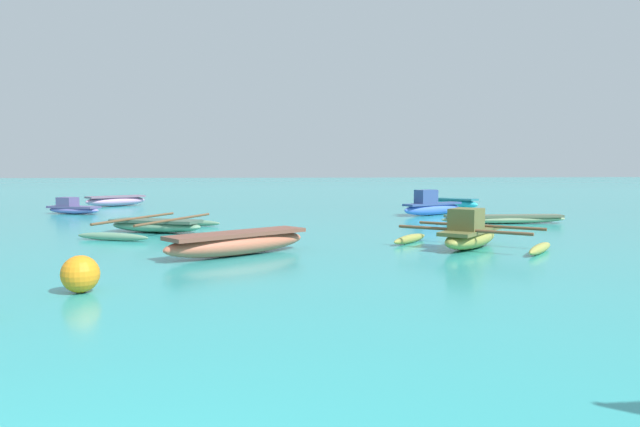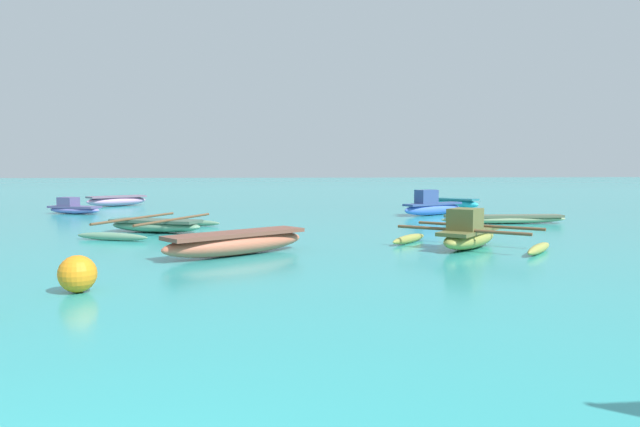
{
  "view_description": "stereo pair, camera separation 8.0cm",
  "coord_description": "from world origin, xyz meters",
  "px_view_note": "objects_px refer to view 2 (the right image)",
  "views": [
    {
      "loc": [
        1.52,
        -1.66,
        1.75
      ],
      "look_at": [
        3.65,
        17.61,
        0.25
      ],
      "focal_mm": 32.0,
      "sensor_mm": 36.0,
      "label": 1
    },
    {
      "loc": [
        1.6,
        -1.67,
        1.75
      ],
      "look_at": [
        3.65,
        17.61,
        0.25
      ],
      "focal_mm": 32.0,
      "sensor_mm": 36.0,
      "label": 2
    }
  ],
  "objects_px": {
    "moored_boat_7": "(469,235)",
    "mooring_buoy_1": "(77,274)",
    "moored_boat_3": "(73,208)",
    "moored_boat_6": "(156,225)",
    "moored_boat_4": "(504,219)",
    "moored_boat_2": "(432,206)",
    "moored_boat_5": "(117,200)",
    "moored_boat_1": "(446,203)",
    "moored_boat_0": "(236,242)"
  },
  "relations": [
    {
      "from": "moored_boat_1",
      "to": "mooring_buoy_1",
      "type": "relative_size",
      "value": 5.12
    },
    {
      "from": "mooring_buoy_1",
      "to": "moored_boat_2",
      "type": "bearing_deg",
      "value": 54.55
    },
    {
      "from": "moored_boat_4",
      "to": "moored_boat_6",
      "type": "distance_m",
      "value": 10.85
    },
    {
      "from": "moored_boat_2",
      "to": "moored_boat_3",
      "type": "xyz_separation_m",
      "value": [
        -13.9,
        2.14,
        -0.11
      ]
    },
    {
      "from": "moored_boat_5",
      "to": "moored_boat_3",
      "type": "bearing_deg",
      "value": -134.46
    },
    {
      "from": "moored_boat_3",
      "to": "moored_boat_7",
      "type": "distance_m",
      "value": 16.36
    },
    {
      "from": "moored_boat_3",
      "to": "moored_boat_5",
      "type": "relative_size",
      "value": 0.84
    },
    {
      "from": "moored_boat_0",
      "to": "moored_boat_4",
      "type": "relative_size",
      "value": 0.75
    },
    {
      "from": "moored_boat_0",
      "to": "mooring_buoy_1",
      "type": "relative_size",
      "value": 5.85
    },
    {
      "from": "moored_boat_0",
      "to": "moored_boat_2",
      "type": "bearing_deg",
      "value": 17.39
    },
    {
      "from": "moored_boat_2",
      "to": "moored_boat_6",
      "type": "relative_size",
      "value": 0.65
    },
    {
      "from": "moored_boat_1",
      "to": "moored_boat_3",
      "type": "relative_size",
      "value": 1.16
    },
    {
      "from": "moored_boat_2",
      "to": "moored_boat_0",
      "type": "bearing_deg",
      "value": -158.49
    },
    {
      "from": "moored_boat_2",
      "to": "moored_boat_5",
      "type": "height_order",
      "value": "moored_boat_2"
    },
    {
      "from": "moored_boat_7",
      "to": "moored_boat_0",
      "type": "bearing_deg",
      "value": 135.84
    },
    {
      "from": "moored_boat_3",
      "to": "moored_boat_0",
      "type": "bearing_deg",
      "value": -36.12
    },
    {
      "from": "moored_boat_7",
      "to": "mooring_buoy_1",
      "type": "bearing_deg",
      "value": 158.46
    },
    {
      "from": "moored_boat_0",
      "to": "moored_boat_6",
      "type": "xyz_separation_m",
      "value": [
        -2.41,
        4.49,
        -0.07
      ]
    },
    {
      "from": "moored_boat_1",
      "to": "moored_boat_2",
      "type": "xyz_separation_m",
      "value": [
        -1.64,
        -3.17,
        0.07
      ]
    },
    {
      "from": "moored_boat_3",
      "to": "moored_boat_7",
      "type": "bearing_deg",
      "value": -19.56
    },
    {
      "from": "mooring_buoy_1",
      "to": "moored_boat_6",
      "type": "bearing_deg",
      "value": 92.16
    },
    {
      "from": "moored_boat_5",
      "to": "moored_boat_4",
      "type": "bearing_deg",
      "value": -73.25
    },
    {
      "from": "moored_boat_3",
      "to": "moored_boat_6",
      "type": "distance_m",
      "value": 8.42
    },
    {
      "from": "moored_boat_3",
      "to": "mooring_buoy_1",
      "type": "relative_size",
      "value": 4.4
    },
    {
      "from": "moored_boat_0",
      "to": "mooring_buoy_1",
      "type": "height_order",
      "value": "mooring_buoy_1"
    },
    {
      "from": "moored_boat_7",
      "to": "mooring_buoy_1",
      "type": "height_order",
      "value": "moored_boat_7"
    },
    {
      "from": "moored_boat_5",
      "to": "mooring_buoy_1",
      "type": "relative_size",
      "value": 5.24
    },
    {
      "from": "moored_boat_0",
      "to": "moored_boat_2",
      "type": "height_order",
      "value": "moored_boat_2"
    },
    {
      "from": "moored_boat_0",
      "to": "moored_boat_7",
      "type": "distance_m",
      "value": 5.14
    },
    {
      "from": "moored_boat_2",
      "to": "mooring_buoy_1",
      "type": "height_order",
      "value": "moored_boat_2"
    },
    {
      "from": "moored_boat_1",
      "to": "moored_boat_4",
      "type": "xyz_separation_m",
      "value": [
        -0.35,
        -6.76,
        -0.11
      ]
    },
    {
      "from": "moored_boat_3",
      "to": "moored_boat_6",
      "type": "height_order",
      "value": "moored_boat_3"
    },
    {
      "from": "moored_boat_5",
      "to": "mooring_buoy_1",
      "type": "height_order",
      "value": "mooring_buoy_1"
    },
    {
      "from": "moored_boat_1",
      "to": "moored_boat_7",
      "type": "distance_m",
      "value": 12.71
    },
    {
      "from": "moored_boat_2",
      "to": "moored_boat_5",
      "type": "bearing_deg",
      "value": 121.04
    },
    {
      "from": "moored_boat_2",
      "to": "moored_boat_3",
      "type": "height_order",
      "value": "moored_boat_2"
    },
    {
      "from": "moored_boat_5",
      "to": "moored_boat_6",
      "type": "distance_m",
      "value": 12.46
    },
    {
      "from": "moored_boat_6",
      "to": "moored_boat_4",
      "type": "bearing_deg",
      "value": 30.33
    },
    {
      "from": "moored_boat_6",
      "to": "moored_boat_3",
      "type": "bearing_deg",
      "value": 144.5
    },
    {
      "from": "moored_boat_1",
      "to": "moored_boat_4",
      "type": "bearing_deg",
      "value": -45.01
    },
    {
      "from": "mooring_buoy_1",
      "to": "moored_boat_4",
      "type": "bearing_deg",
      "value": 41.61
    },
    {
      "from": "moored_boat_6",
      "to": "mooring_buoy_1",
      "type": "xyz_separation_m",
      "value": [
        0.3,
        -7.86,
        0.07
      ]
    },
    {
      "from": "moored_boat_1",
      "to": "moored_boat_7",
      "type": "height_order",
      "value": "moored_boat_7"
    },
    {
      "from": "moored_boat_5",
      "to": "moored_boat_7",
      "type": "height_order",
      "value": "moored_boat_7"
    },
    {
      "from": "moored_boat_1",
      "to": "moored_boat_2",
      "type": "distance_m",
      "value": 3.58
    },
    {
      "from": "moored_boat_5",
      "to": "mooring_buoy_1",
      "type": "xyz_separation_m",
      "value": [
        4.19,
        -19.7,
        -0.0
      ]
    },
    {
      "from": "moored_boat_4",
      "to": "mooring_buoy_1",
      "type": "xyz_separation_m",
      "value": [
        -10.46,
        -9.29,
        0.11
      ]
    },
    {
      "from": "moored_boat_3",
      "to": "moored_boat_4",
      "type": "bearing_deg",
      "value": 2.81
    },
    {
      "from": "moored_boat_0",
      "to": "mooring_buoy_1",
      "type": "bearing_deg",
      "value": -158.14
    },
    {
      "from": "moored_boat_3",
      "to": "moored_boat_6",
      "type": "xyz_separation_m",
      "value": [
        4.43,
        -7.16,
        -0.04
      ]
    }
  ]
}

